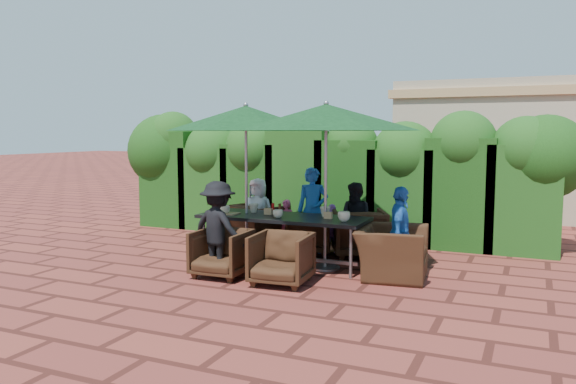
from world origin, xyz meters
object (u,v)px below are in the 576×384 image
at_px(chair_far_right, 359,231).
at_px(chair_end_right, 392,244).
at_px(umbrella_left, 246,119).
at_px(chair_near_right, 281,256).
at_px(chair_near_left, 221,251).
at_px(chair_far_mid, 309,232).
at_px(umbrella_right, 326,118).
at_px(chair_far_left, 258,223).
at_px(dining_table, 283,221).

relative_size(chair_far_right, chair_end_right, 0.80).
bearing_deg(umbrella_left, chair_near_right, -44.14).
height_order(chair_near_left, chair_near_right, chair_near_right).
bearing_deg(umbrella_left, chair_far_mid, 51.93).
height_order(umbrella_right, chair_near_left, umbrella_right).
bearing_deg(chair_far_left, umbrella_left, 129.55).
bearing_deg(chair_far_right, chair_far_mid, -16.59).
xyz_separation_m(dining_table, chair_far_mid, (0.07, 0.90, -0.31)).
distance_m(dining_table, chair_far_mid, 0.96).
distance_m(dining_table, chair_far_left, 1.37).
bearing_deg(umbrella_right, chair_end_right, -4.30).
bearing_deg(chair_far_left, chair_near_left, 124.90).
bearing_deg(chair_far_right, dining_table, 24.18).
bearing_deg(chair_near_right, umbrella_right, 72.94).
xyz_separation_m(dining_table, umbrella_right, (0.67, 0.03, 1.54)).
height_order(chair_far_mid, chair_near_left, same).
distance_m(chair_far_left, chair_far_right, 1.81).
xyz_separation_m(umbrella_right, chair_far_left, (-1.59, 0.95, -1.79)).
height_order(dining_table, chair_far_left, chair_far_left).
height_order(umbrella_right, chair_near_right, umbrella_right).
distance_m(chair_far_right, chair_end_right, 1.33).
distance_m(dining_table, umbrella_left, 1.66).
bearing_deg(chair_far_mid, chair_far_left, -21.69).
distance_m(umbrella_left, chair_near_right, 2.36).
xyz_separation_m(chair_far_left, chair_end_right, (2.60, -1.03, 0.04)).
height_order(chair_far_left, chair_far_right, chair_far_left).
bearing_deg(umbrella_left, umbrella_right, 0.54).
bearing_deg(chair_far_mid, umbrella_right, 107.56).
xyz_separation_m(chair_near_left, chair_near_right, (0.93, -0.03, 0.01)).
relative_size(umbrella_left, chair_near_right, 3.25).
xyz_separation_m(chair_far_right, chair_end_right, (0.79, -1.07, 0.04)).
relative_size(dining_table, chair_far_mid, 3.52).
height_order(umbrella_right, chair_end_right, umbrella_right).
bearing_deg(chair_near_left, chair_near_right, -3.06).
xyz_separation_m(umbrella_left, umbrella_right, (1.30, 0.01, 0.00)).
height_order(chair_far_right, chair_end_right, chair_end_right).
distance_m(umbrella_left, chair_end_right, 2.90).
distance_m(chair_far_right, chair_near_left, 2.44).
xyz_separation_m(chair_far_right, chair_near_right, (-0.45, -2.04, -0.05)).
relative_size(chair_far_left, chair_end_right, 0.80).
distance_m(umbrella_right, chair_far_left, 2.58).
distance_m(chair_near_left, chair_near_right, 0.93).
bearing_deg(chair_near_right, chair_near_left, 173.92).
distance_m(umbrella_left, chair_far_mid, 2.16).
xyz_separation_m(umbrella_left, chair_end_right, (2.31, -0.06, -1.75)).
xyz_separation_m(dining_table, chair_far_left, (-0.92, 0.98, -0.25)).
xyz_separation_m(chair_far_mid, chair_far_right, (0.83, 0.12, 0.06)).
bearing_deg(dining_table, chair_far_left, 133.21).
xyz_separation_m(dining_table, chair_near_right, (0.44, -1.02, -0.30)).
bearing_deg(chair_far_right, chair_end_right, 101.72).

